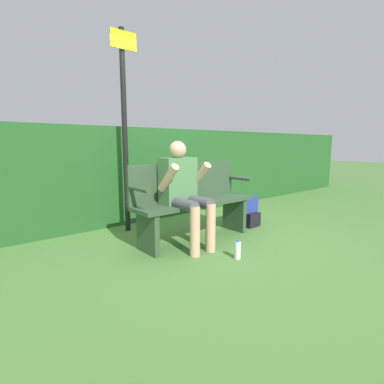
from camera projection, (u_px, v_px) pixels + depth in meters
ground_plane at (196, 240)px, 3.70m from camera, size 40.00×40.00×0.00m
hedge_back at (135, 174)px, 4.71m from camera, size 12.00×0.50×1.42m
park_bench at (193, 200)px, 3.67m from camera, size 1.62×0.42×0.95m
person_seated at (184, 188)px, 3.39m from camera, size 0.55×0.60×1.21m
backpack at (246, 212)px, 4.38m from camera, size 0.32×0.33×0.42m
water_bottle at (238, 250)px, 3.09m from camera, size 0.06×0.06×0.20m
signpost at (125, 123)px, 3.90m from camera, size 0.35×0.09×2.62m
parked_car at (107, 154)px, 17.06m from camera, size 4.70×3.21×1.31m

